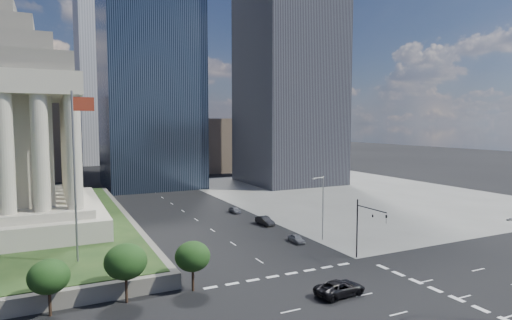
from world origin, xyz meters
TOP-DOWN VIEW (x-y plane):
  - ground at (0.00, 100.00)m, footprint 500.00×500.00m
  - sidewalk_ne at (46.00, 60.00)m, footprint 68.00×90.00m
  - flagpole at (-21.83, 24.00)m, footprint 2.52×0.24m
  - midrise_glass at (2.00, 95.00)m, footprint 26.00×26.00m
  - highrise_ne at (42.00, 85.00)m, footprint 26.00×28.00m
  - building_filler_ne at (32.00, 130.00)m, footprint 20.00×30.00m
  - building_filler_nw at (-30.00, 130.00)m, footprint 24.00×30.00m
  - traffic_signal_ne at (12.50, 13.70)m, footprint 0.30×5.74m
  - street_lamp_north at (13.33, 25.00)m, footprint 2.13×0.22m
  - pickup_truck at (2.65, 6.05)m, footprint 5.90×3.09m
  - parked_sedan_near at (9.00, 25.36)m, footprint 1.58×3.65m
  - parked_sedan_mid at (9.81, 37.65)m, footprint 4.66×1.89m
  - parked_sedan_far at (9.00, 49.57)m, footprint 3.76×1.64m

SIDE VIEW (x-z plane):
  - ground at x=0.00m, z-range 0.00..0.00m
  - sidewalk_ne at x=46.00m, z-range 0.00..0.03m
  - parked_sedan_near at x=9.00m, z-range 0.00..1.22m
  - parked_sedan_far at x=9.00m, z-range 0.00..1.26m
  - parked_sedan_mid at x=9.81m, z-range 0.00..1.50m
  - pickup_truck at x=2.65m, z-range 0.00..1.58m
  - traffic_signal_ne at x=12.50m, z-range 1.25..9.25m
  - street_lamp_north at x=13.33m, z-range 0.66..10.66m
  - building_filler_ne at x=32.00m, z-range 0.00..20.00m
  - flagpole at x=-21.83m, z-range 3.11..23.11m
  - building_filler_nw at x=-30.00m, z-range 0.00..28.00m
  - midrise_glass at x=2.00m, z-range 0.00..60.00m
  - highrise_ne at x=42.00m, z-range 0.00..100.00m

